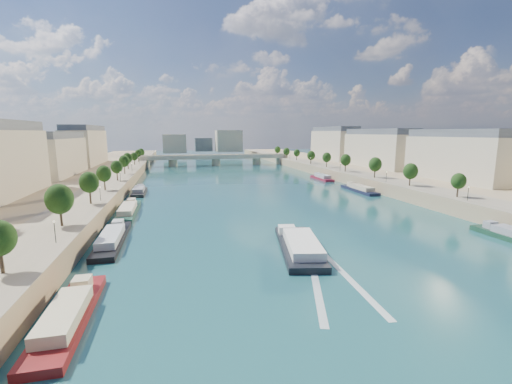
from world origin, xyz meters
TOP-DOWN VIEW (x-y plane):
  - ground at (0.00, 100.00)m, footprint 700.00×700.00m
  - quay_left at (-72.00, 100.00)m, footprint 44.00×520.00m
  - quay_right at (72.00, 100.00)m, footprint 44.00×520.00m
  - pave_left at (-57.00, 100.00)m, footprint 14.00×520.00m
  - pave_right at (57.00, 100.00)m, footprint 14.00×520.00m
  - trees_left at (-55.00, 102.00)m, footprint 4.80×268.80m
  - trees_right at (55.00, 110.00)m, footprint 4.80×268.80m
  - lamps_left at (-52.50, 90.00)m, footprint 0.36×200.36m
  - lamps_right at (52.50, 105.00)m, footprint 0.36×200.36m
  - buildings_left at (-85.00, 112.00)m, footprint 16.00×226.00m
  - buildings_right at (85.00, 112.00)m, footprint 16.00×226.00m
  - skyline at (3.19, 319.52)m, footprint 79.00×42.00m
  - bridge at (0.00, 224.70)m, footprint 112.00×12.00m
  - tour_barge at (-5.70, 29.53)m, footprint 12.84×27.74m
  - wake at (-5.70, 12.90)m, footprint 12.73×26.01m
  - moored_barges_left at (-45.50, 57.76)m, footprint 5.00×120.94m
  - moored_barges_right at (45.50, 59.27)m, footprint 5.00×168.33m

SIDE VIEW (x-z plane):
  - ground at x=0.00m, z-range 0.00..0.00m
  - wake at x=-5.70m, z-range 0.00..0.04m
  - moored_barges_left at x=-45.50m, z-range -0.96..2.64m
  - moored_barges_right at x=45.50m, z-range -0.96..2.64m
  - tour_barge at x=-5.70m, z-range -0.86..2.85m
  - quay_left at x=-72.00m, z-range 0.00..5.00m
  - quay_right at x=72.00m, z-range 0.00..5.00m
  - pave_left at x=-57.00m, z-range 5.00..5.10m
  - pave_right at x=57.00m, z-range 5.00..5.10m
  - bridge at x=0.00m, z-range 1.01..9.16m
  - lamps_left at x=-52.50m, z-range 5.64..9.92m
  - lamps_right at x=52.50m, z-range 5.64..9.92m
  - trees_left at x=-55.00m, z-range 6.35..14.61m
  - trees_right at x=55.00m, z-range 6.35..14.61m
  - skyline at x=3.19m, z-range 3.66..25.66m
  - buildings_left at x=-85.00m, z-range 4.85..28.05m
  - buildings_right at x=85.00m, z-range 4.85..28.05m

